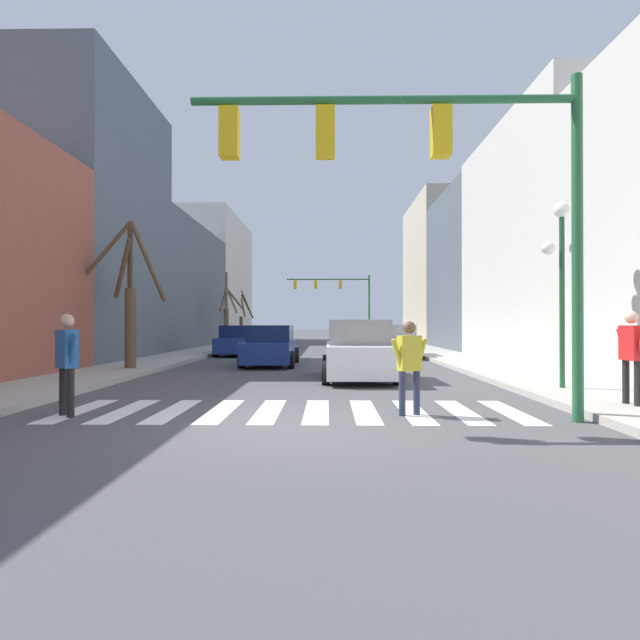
{
  "coord_description": "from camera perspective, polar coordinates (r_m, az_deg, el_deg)",
  "views": [
    {
      "loc": [
        0.66,
        -8.03,
        1.65
      ],
      "look_at": [
        0.14,
        24.73,
        1.88
      ],
      "focal_mm": 28.0,
      "sensor_mm": 36.0,
      "label": 1
    }
  ],
  "objects": [
    {
      "name": "ground_plane",
      "position": [
        8.22,
        -3.8,
        -11.96
      ],
      "size": [
        240.0,
        240.0,
        0.0
      ],
      "primitive_type": "plane",
      "color": "#4C4C4F"
    },
    {
      "name": "building_row_left",
      "position": [
        32.25,
        -19.65,
        5.45
      ],
      "size": [
        6.0,
        52.05,
        12.13
      ],
      "color": "#934C3D",
      "rests_on": "ground_plane"
    },
    {
      "name": "building_row_right",
      "position": [
        27.48,
        22.28,
        6.58
      ],
      "size": [
        6.0,
        44.14,
        11.56
      ],
      "color": "beige",
      "rests_on": "ground_plane"
    },
    {
      "name": "crosswalk_stripes",
      "position": [
        9.52,
        -3.14,
        -10.35
      ],
      "size": [
        8.55,
        2.6,
        0.01
      ],
      "color": "white",
      "rests_on": "ground_plane"
    },
    {
      "name": "traffic_signal_near",
      "position": [
        8.98,
        12.34,
        16.93
      ],
      "size": [
        6.59,
        0.28,
        5.83
      ],
      "color": "#236038",
      "rests_on": "ground_plane"
    },
    {
      "name": "traffic_signal_far",
      "position": [
        50.58,
        2.11,
        3.3
      ],
      "size": [
        8.42,
        0.28,
        6.53
      ],
      "color": "#236038",
      "rests_on": "ground_plane"
    },
    {
      "name": "street_lamp_right_corner",
      "position": [
        13.04,
        25.92,
        6.56
      ],
      "size": [
        0.95,
        0.36,
        4.34
      ],
      "color": "#1E4C2D",
      "rests_on": "sidewalk_right"
    },
    {
      "name": "car_at_intersection",
      "position": [
        26.32,
        -9.2,
        -2.39
      ],
      "size": [
        2.04,
        4.66,
        1.55
      ],
      "rotation": [
        0.0,
        0.0,
        1.57
      ],
      "color": "navy",
      "rests_on": "ground_plane"
    },
    {
      "name": "car_parked_right_near",
      "position": [
        35.37,
        6.28,
        -1.79
      ],
      "size": [
        1.99,
        4.69,
        1.7
      ],
      "rotation": [
        0.0,
        0.0,
        1.57
      ],
      "color": "red",
      "rests_on": "ground_plane"
    },
    {
      "name": "car_parked_left_near",
      "position": [
        14.79,
        4.41,
        -3.64
      ],
      "size": [
        2.13,
        4.31,
        1.75
      ],
      "rotation": [
        0.0,
        0.0,
        1.57
      ],
      "color": "white",
      "rests_on": "ground_plane"
    },
    {
      "name": "car_parked_right_mid",
      "position": [
        19.77,
        -5.65,
        -3.03
      ],
      "size": [
        2.05,
        4.44,
        1.58
      ],
      "rotation": [
        0.0,
        0.0,
        -1.57
      ],
      "color": "navy",
      "rests_on": "ground_plane"
    },
    {
      "name": "car_parked_left_far",
      "position": [
        41.47,
        5.45,
        -1.62
      ],
      "size": [
        2.05,
        4.88,
        1.63
      ],
      "rotation": [
        0.0,
        0.0,
        1.57
      ],
      "color": "black",
      "rests_on": "ground_plane"
    },
    {
      "name": "car_parked_left_mid",
      "position": [
        24.47,
        8.45,
        -2.51
      ],
      "size": [
        2.21,
        4.35,
        1.59
      ],
      "rotation": [
        0.0,
        0.0,
        1.57
      ],
      "color": "white",
      "rests_on": "ground_plane"
    },
    {
      "name": "pedestrian_crossing_street",
      "position": [
        9.94,
        -26.95,
        -3.66
      ],
      "size": [
        0.66,
        0.57,
        1.82
      ],
      "rotation": [
        0.0,
        0.0,
        2.45
      ],
      "color": "black",
      "rests_on": "ground_plane"
    },
    {
      "name": "pedestrian_on_left_sidewalk",
      "position": [
        9.11,
        10.18,
        -4.48
      ],
      "size": [
        0.71,
        0.34,
        1.69
      ],
      "rotation": [
        0.0,
        0.0,
        3.47
      ],
      "color": "#282D47",
      "rests_on": "ground_plane"
    },
    {
      "name": "pedestrian_waiting_at_curb",
      "position": [
        10.85,
        32.04,
        -2.86
      ],
      "size": [
        0.28,
        0.75,
        1.73
      ],
      "rotation": [
        0.0,
        0.0,
        1.7
      ],
      "color": "black",
      "rests_on": "sidewalk_right"
    },
    {
      "name": "street_tree_left_far",
      "position": [
        41.47,
        -8.8,
        -0.08
      ],
      "size": [
        1.12,
        1.5,
        4.26
      ],
      "color": "brown",
      "rests_on": "sidewalk_left"
    },
    {
      "name": "street_tree_right_far",
      "position": [
        18.31,
        -21.0,
        2.21
      ],
      "size": [
        3.1,
        1.54,
        5.01
      ],
      "color": "brown",
      "rests_on": "sidewalk_left"
    },
    {
      "name": "street_tree_right_mid",
      "position": [
        33.69,
        -10.59,
        0.62
      ],
      "size": [
        1.41,
        1.5,
        4.95
      ],
      "color": "brown",
      "rests_on": "sidewalk_left"
    }
  ]
}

